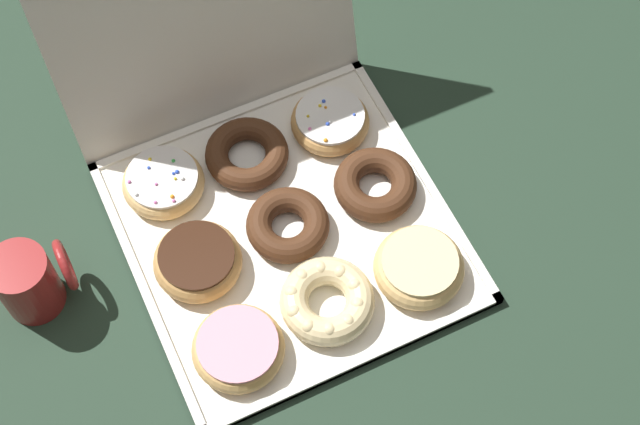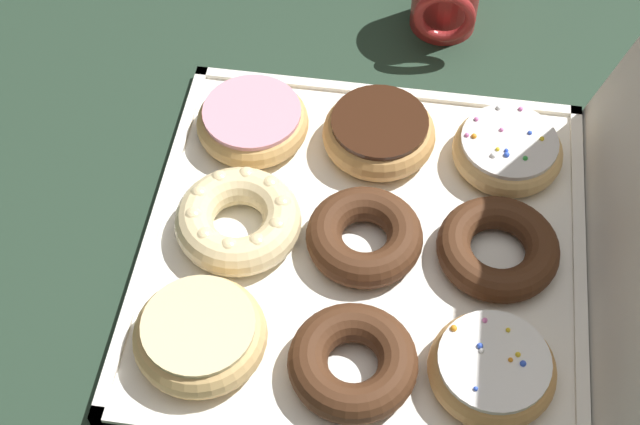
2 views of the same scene
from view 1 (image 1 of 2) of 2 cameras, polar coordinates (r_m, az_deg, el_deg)
ground_plane at (r=1.30m, az=-1.89°, el=-1.30°), size 3.00×3.00×0.00m
donut_box at (r=1.30m, az=-1.89°, el=-1.19°), size 0.42×0.42×0.01m
pink_frosted_donut_0 at (r=1.21m, az=-4.86°, el=-8.00°), size 0.12×0.12×0.04m
cruller_donut_1 at (r=1.23m, az=0.29°, el=-5.29°), size 0.12×0.12×0.04m
glazed_ring_donut_2 at (r=1.25m, az=5.88°, el=-3.22°), size 0.12×0.12×0.04m
chocolate_frosted_donut_3 at (r=1.26m, az=-7.21°, el=-2.95°), size 0.12×0.12×0.04m
chocolate_cake_ring_donut_4 at (r=1.28m, az=-1.96°, el=-0.86°), size 0.11×0.11×0.03m
chocolate_cake_ring_donut_5 at (r=1.31m, az=3.29°, el=1.66°), size 0.11×0.11×0.04m
sprinkle_donut_6 at (r=1.33m, az=-9.26°, el=1.78°), size 0.11×0.11×0.04m
chocolate_cake_ring_donut_7 at (r=1.34m, az=-4.35°, el=3.48°), size 0.12×0.12×0.03m
sprinkle_donut_8 at (r=1.36m, az=0.60°, el=5.43°), size 0.11×0.11×0.04m
coffee_mug at (r=1.27m, az=-16.82°, el=-3.88°), size 0.10×0.08×0.10m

